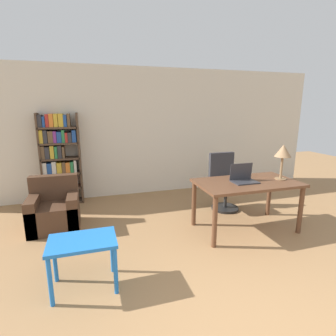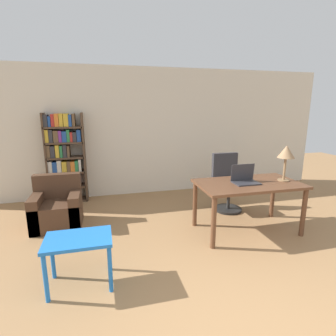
% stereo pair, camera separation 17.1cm
% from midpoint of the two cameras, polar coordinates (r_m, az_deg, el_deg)
% --- Properties ---
extents(wall_back, '(8.00, 0.06, 2.70)m').
position_cam_midpoint_polar(wall_back, '(5.76, -5.24, 7.75)').
color(wall_back, beige).
rests_on(wall_back, ground_plane).
extents(desk, '(1.55, 0.85, 0.77)m').
position_cam_midpoint_polar(desk, '(4.17, 15.66, -4.24)').
color(desk, brown).
rests_on(desk, ground_plane).
extents(laptop, '(0.37, 0.26, 0.27)m').
position_cam_midpoint_polar(laptop, '(4.10, 14.95, -2.12)').
color(laptop, '#2D2D33').
rests_on(laptop, desk).
extents(table_lamp, '(0.25, 0.25, 0.55)m').
position_cam_midpoint_polar(table_lamp, '(4.37, 22.74, 3.16)').
color(table_lamp, olive).
rests_on(table_lamp, desk).
extents(office_chair, '(0.51, 0.51, 1.05)m').
position_cam_midpoint_polar(office_chair, '(5.02, 11.15, -3.32)').
color(office_chair, black).
rests_on(office_chair, ground_plane).
extents(side_table_blue, '(0.68, 0.46, 0.55)m').
position_cam_midpoint_polar(side_table_blue, '(2.99, -19.70, -16.03)').
color(side_table_blue, blue).
rests_on(side_table_blue, ground_plane).
extents(armchair, '(0.74, 0.66, 0.81)m').
position_cam_midpoint_polar(armchair, '(4.60, -24.45, -8.51)').
color(armchair, '#472D1E').
rests_on(armchair, ground_plane).
extents(bookshelf, '(0.74, 0.28, 1.78)m').
position_cam_midpoint_polar(bookshelf, '(5.55, -23.50, 1.70)').
color(bookshelf, '#4C3828').
rests_on(bookshelf, ground_plane).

